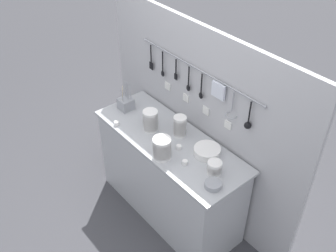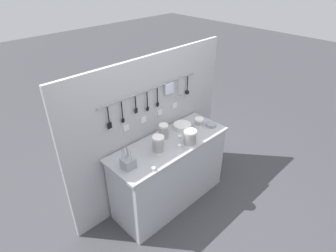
# 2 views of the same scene
# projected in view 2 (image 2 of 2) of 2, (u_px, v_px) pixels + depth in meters

# --- Properties ---
(ground_plane) EXTENTS (20.00, 20.00, 0.00)m
(ground_plane) POSITION_uv_depth(u_px,v_px,m) (169.00, 198.00, 3.74)
(ground_plane) COLOR #424247
(counter) EXTENTS (1.53, 0.57, 0.91)m
(counter) POSITION_uv_depth(u_px,v_px,m) (169.00, 172.00, 3.51)
(counter) COLOR #ADAFB5
(counter) RESTS_ON ground
(back_wall) EXTENTS (2.33, 0.11, 1.87)m
(back_wall) POSITION_uv_depth(u_px,v_px,m) (151.00, 130.00, 3.45)
(back_wall) COLOR #B2B2B7
(back_wall) RESTS_ON ground
(bowl_stack_back_corner) EXTENTS (0.13, 0.13, 0.20)m
(bowl_stack_back_corner) POSITION_uv_depth(u_px,v_px,m) (158.00, 144.00, 3.07)
(bowl_stack_back_corner) COLOR white
(bowl_stack_back_corner) RESTS_ON counter
(bowl_stack_wide_centre) EXTENTS (0.11, 0.11, 0.11)m
(bowl_stack_wide_centre) POSITION_uv_depth(u_px,v_px,m) (199.00, 122.00, 3.57)
(bowl_stack_wide_centre) COLOR white
(bowl_stack_wide_centre) RESTS_ON counter
(bowl_stack_short_front) EXTENTS (0.11, 0.11, 0.19)m
(bowl_stack_short_front) POSITION_uv_depth(u_px,v_px,m) (164.00, 132.00, 3.29)
(bowl_stack_short_front) COLOR white
(bowl_stack_short_front) RESTS_ON counter
(bowl_stack_tall_left) EXTENTS (0.15, 0.15, 0.19)m
(bowl_stack_tall_left) POSITION_uv_depth(u_px,v_px,m) (190.00, 138.00, 3.19)
(bowl_stack_tall_left) COLOR white
(bowl_stack_tall_left) RESTS_ON counter
(plate_stack) EXTENTS (0.22, 0.22, 0.06)m
(plate_stack) POSITION_uv_depth(u_px,v_px,m) (182.00, 126.00, 3.53)
(plate_stack) COLOR white
(plate_stack) RESTS_ON counter
(steel_mixing_bowl) EXTENTS (0.13, 0.13, 0.04)m
(steel_mixing_bowl) POSITION_uv_depth(u_px,v_px,m) (211.00, 125.00, 3.57)
(steel_mixing_bowl) COLOR #93969E
(steel_mixing_bowl) RESTS_ON counter
(cutlery_caddy) EXTENTS (0.13, 0.13, 0.27)m
(cutlery_caddy) POSITION_uv_depth(u_px,v_px,m) (128.00, 163.00, 2.86)
(cutlery_caddy) COLOR #93969E
(cutlery_caddy) RESTS_ON counter
(cup_mid_row) EXTENTS (0.04, 0.04, 0.04)m
(cup_mid_row) POSITION_uv_depth(u_px,v_px,m) (180.00, 137.00, 3.34)
(cup_mid_row) COLOR white
(cup_mid_row) RESTS_ON counter
(cup_back_right) EXTENTS (0.04, 0.04, 0.04)m
(cup_back_right) POSITION_uv_depth(u_px,v_px,m) (194.00, 134.00, 3.39)
(cup_back_right) COLOR white
(cup_back_right) RESTS_ON counter
(cup_by_caddy) EXTENTS (0.04, 0.04, 0.04)m
(cup_by_caddy) POSITION_uv_depth(u_px,v_px,m) (179.00, 146.00, 3.18)
(cup_by_caddy) COLOR white
(cup_by_caddy) RESTS_ON counter
(cup_beside_plates) EXTENTS (0.04, 0.04, 0.04)m
(cup_beside_plates) POSITION_uv_depth(u_px,v_px,m) (153.00, 169.00, 2.84)
(cup_beside_plates) COLOR white
(cup_beside_plates) RESTS_ON counter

